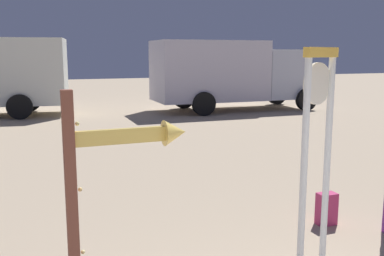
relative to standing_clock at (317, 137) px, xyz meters
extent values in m
cylinder|color=white|center=(-0.19, -0.07, -0.33)|extent=(0.07, 0.07, 2.28)
cylinder|color=white|center=(0.20, 0.06, -0.33)|extent=(0.07, 0.07, 2.28)
cube|color=#FFC646|center=(0.00, -0.01, 0.86)|extent=(0.49, 0.23, 0.10)
cylinder|color=white|center=(-0.01, 0.02, 0.55)|extent=(0.42, 0.17, 0.42)
cube|color=black|center=(-0.02, 0.05, 0.55)|extent=(0.10, 0.04, 0.03)
cube|color=black|center=(-0.02, 0.05, 0.55)|extent=(0.06, 0.03, 0.16)
cube|color=brown|center=(-2.44, 0.27, -0.47)|extent=(0.10, 0.10, 2.01)
cube|color=#FFD761|center=(-1.96, 0.27, 0.10)|extent=(0.84, 0.07, 0.14)
cone|color=#FFD761|center=(-1.44, 0.28, 0.10)|extent=(0.22, 0.25, 0.25)
sphere|color=#F3E792|center=(-2.36, 0.27, -0.97)|extent=(0.04, 0.04, 0.04)
sphere|color=#FED983|center=(-2.36, 0.27, -0.36)|extent=(0.04, 0.04, 0.04)
sphere|color=#EDE48A|center=(-2.36, 0.27, 0.24)|extent=(0.04, 0.04, 0.04)
cube|color=#BC3363|center=(1.00, 1.02, -1.25)|extent=(0.26, 0.17, 0.44)
cube|color=#CC426C|center=(1.00, 1.13, -1.32)|extent=(0.18, 0.04, 0.20)
cube|color=silver|center=(4.31, 12.73, 0.17)|extent=(4.47, 2.42, 2.38)
cube|color=#B5BBCE|center=(7.48, 12.66, 0.00)|extent=(1.88, 2.24, 2.04)
cube|color=black|center=(8.41, 12.64, 0.40)|extent=(0.07, 1.85, 0.90)
cylinder|color=black|center=(8.14, 11.47, -1.02)|extent=(0.91, 0.27, 0.90)
cylinder|color=black|center=(8.19, 13.82, -1.02)|extent=(0.91, 0.27, 0.90)
cylinder|color=black|center=(3.59, 11.57, -1.02)|extent=(0.91, 0.27, 0.90)
cylinder|color=black|center=(3.65, 13.93, -1.02)|extent=(0.91, 0.27, 0.90)
cube|color=silver|center=(-3.50, 14.27, 0.20)|extent=(4.98, 2.88, 2.44)
cylinder|color=black|center=(-2.54, 15.21, -1.02)|extent=(0.93, 0.39, 0.90)
cylinder|color=black|center=(-2.90, 13.06, -1.02)|extent=(0.93, 0.39, 0.90)
camera|label=1|loc=(-2.80, -3.66, 0.85)|focal=41.12mm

